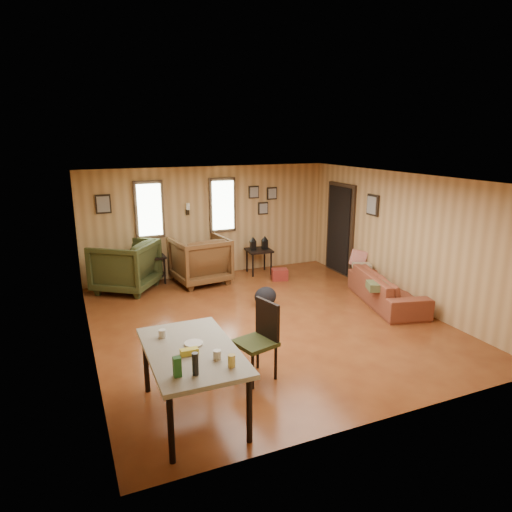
{
  "coord_description": "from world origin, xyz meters",
  "views": [
    {
      "loc": [
        -2.97,
        -6.5,
        3.05
      ],
      "look_at": [
        0.0,
        0.4,
        1.05
      ],
      "focal_mm": 32.0,
      "sensor_mm": 36.0,
      "label": 1
    }
  ],
  "objects_px": {
    "recliner_green": "(125,264)",
    "side_table": "(259,248)",
    "dining_table": "(192,356)",
    "sofa": "(387,284)",
    "end_table": "(151,264)",
    "recliner_brown": "(200,258)"
  },
  "relations": [
    {
      "from": "sofa",
      "to": "dining_table",
      "type": "distance_m",
      "value": 4.71
    },
    {
      "from": "recliner_brown",
      "to": "dining_table",
      "type": "height_order",
      "value": "recliner_brown"
    },
    {
      "from": "recliner_green",
      "to": "side_table",
      "type": "xyz_separation_m",
      "value": [
        2.93,
        0.01,
        0.03
      ]
    },
    {
      "from": "recliner_brown",
      "to": "side_table",
      "type": "height_order",
      "value": "recliner_brown"
    },
    {
      "from": "dining_table",
      "to": "sofa",
      "type": "bearing_deg",
      "value": 25.53
    },
    {
      "from": "end_table",
      "to": "dining_table",
      "type": "relative_size",
      "value": 0.46
    },
    {
      "from": "recliner_green",
      "to": "side_table",
      "type": "distance_m",
      "value": 2.93
    },
    {
      "from": "side_table",
      "to": "dining_table",
      "type": "xyz_separation_m",
      "value": [
        -2.84,
        -4.69,
        0.15
      ]
    },
    {
      "from": "recliner_green",
      "to": "dining_table",
      "type": "bearing_deg",
      "value": 36.91
    },
    {
      "from": "recliner_brown",
      "to": "sofa",
      "type": "bearing_deg",
      "value": 131.09
    },
    {
      "from": "side_table",
      "to": "recliner_green",
      "type": "bearing_deg",
      "value": -179.76
    },
    {
      "from": "end_table",
      "to": "side_table",
      "type": "height_order",
      "value": "side_table"
    },
    {
      "from": "recliner_brown",
      "to": "dining_table",
      "type": "bearing_deg",
      "value": 65.99
    },
    {
      "from": "side_table",
      "to": "recliner_brown",
      "type": "bearing_deg",
      "value": -174.75
    },
    {
      "from": "recliner_green",
      "to": "dining_table",
      "type": "distance_m",
      "value": 4.68
    },
    {
      "from": "sofa",
      "to": "end_table",
      "type": "distance_m",
      "value": 4.81
    },
    {
      "from": "side_table",
      "to": "dining_table",
      "type": "distance_m",
      "value": 5.49
    },
    {
      "from": "recliner_brown",
      "to": "end_table",
      "type": "distance_m",
      "value": 1.05
    },
    {
      "from": "sofa",
      "to": "side_table",
      "type": "bearing_deg",
      "value": 41.61
    },
    {
      "from": "recliner_brown",
      "to": "end_table",
      "type": "xyz_separation_m",
      "value": [
        -0.96,
        0.41,
        -0.14
      ]
    },
    {
      "from": "end_table",
      "to": "sofa",
      "type": "bearing_deg",
      "value": -38.31
    },
    {
      "from": "sofa",
      "to": "end_table",
      "type": "xyz_separation_m",
      "value": [
        -3.78,
        2.98,
        0.02
      ]
    }
  ]
}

